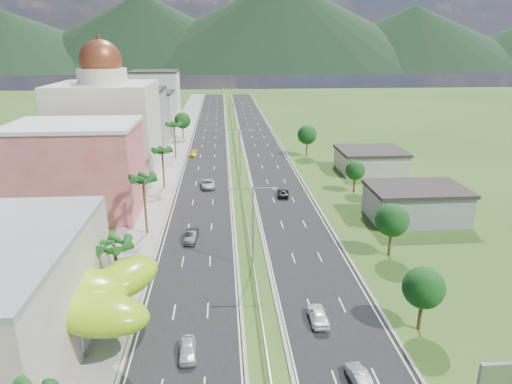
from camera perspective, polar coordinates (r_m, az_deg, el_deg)
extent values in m
plane|color=#2D5119|center=(52.05, 0.41, -14.37)|extent=(500.00, 500.00, 0.00)
cube|color=black|center=(136.67, -5.87, 6.27)|extent=(11.00, 260.00, 0.04)
cube|color=black|center=(137.07, 0.45, 6.40)|extent=(11.00, 260.00, 0.04)
cube|color=gray|center=(137.26, -9.86, 6.17)|extent=(7.00, 260.00, 0.12)
cube|color=gray|center=(118.97, -2.44, 4.86)|extent=(0.08, 216.00, 0.28)
cube|color=gray|center=(219.50, -3.38, 10.92)|extent=(0.10, 0.12, 0.70)
cylinder|color=gray|center=(58.36, -0.39, -4.50)|extent=(0.20, 0.20, 11.00)
cube|color=gray|center=(56.45, -1.86, 0.43)|extent=(2.88, 0.12, 0.12)
cube|color=gray|center=(56.64, 1.05, 0.50)|extent=(2.88, 0.12, 0.12)
cube|color=silver|center=(56.45, -3.16, 0.30)|extent=(0.60, 0.25, 0.18)
cube|color=silver|center=(56.80, 2.34, 0.43)|extent=(0.60, 0.25, 0.18)
cylinder|color=gray|center=(96.46, -2.03, 4.68)|extent=(0.20, 0.20, 11.00)
cube|color=gray|center=(95.31, -2.94, 7.76)|extent=(2.88, 0.12, 0.12)
cube|color=gray|center=(95.42, -1.19, 7.79)|extent=(2.88, 0.12, 0.12)
cube|color=silver|center=(95.31, -3.71, 7.69)|extent=(0.60, 0.25, 0.18)
cube|color=silver|center=(95.52, -0.42, 7.75)|extent=(0.60, 0.25, 0.18)
cylinder|color=gray|center=(140.58, -2.80, 8.95)|extent=(0.20, 0.20, 11.00)
cube|color=gray|center=(139.80, -3.44, 11.08)|extent=(2.88, 0.12, 0.12)
cube|color=gray|center=(139.88, -2.23, 11.11)|extent=(2.88, 0.12, 0.12)
cube|color=silver|center=(139.80, -3.97, 11.03)|extent=(0.60, 0.25, 0.18)
cube|color=silver|center=(139.94, -1.70, 11.07)|extent=(0.60, 0.25, 0.18)
cylinder|color=gray|center=(185.13, -3.21, 11.17)|extent=(0.20, 0.20, 11.00)
cube|color=gray|center=(184.54, -3.70, 12.80)|extent=(2.88, 0.12, 0.12)
cube|color=gray|center=(184.60, -2.78, 12.82)|extent=(2.88, 0.12, 0.12)
cube|color=silver|center=(184.54, -4.10, 12.76)|extent=(0.60, 0.25, 0.18)
cube|color=silver|center=(184.65, -2.37, 12.79)|extent=(0.60, 0.25, 0.18)
cylinder|color=gray|center=(53.21, -26.89, -13.25)|extent=(0.50, 0.50, 4.00)
cylinder|color=gray|center=(46.93, -20.96, -16.83)|extent=(0.50, 0.50, 4.00)
cylinder|color=gray|center=(45.98, -27.06, -18.54)|extent=(0.50, 0.50, 4.00)
cylinder|color=gray|center=(50.45, -17.15, -13.74)|extent=(0.50, 0.50, 4.00)
cube|color=#BE524E|center=(82.14, -21.42, 2.45)|extent=(20.00, 15.00, 15.00)
cube|color=beige|center=(103.26, -18.03, 7.26)|extent=(20.00, 20.00, 20.00)
cylinder|color=beige|center=(101.89, -18.67, 13.61)|extent=(10.00, 10.00, 3.00)
sphere|color=brown|center=(101.74, -18.84, 15.29)|extent=(8.40, 8.40, 8.40)
cube|color=gray|center=(127.48, -14.98, 8.55)|extent=(16.00, 15.00, 16.00)
cube|color=#A89D8A|center=(149.14, -13.45, 9.40)|extent=(16.00, 15.00, 13.00)
cube|color=silver|center=(171.39, -12.36, 11.41)|extent=(16.00, 15.00, 18.00)
cube|color=#D85919|center=(40.45, 29.38, -19.87)|extent=(5.20, 0.35, 3.20)
cube|color=gray|center=(79.84, 19.31, -1.51)|extent=(15.00, 10.00, 5.00)
cube|color=#A89D8A|center=(107.45, 14.11, 3.73)|extent=(14.00, 12.00, 4.40)
cylinder|color=#47301C|center=(53.09, -16.95, -9.86)|extent=(0.36, 0.36, 7.50)
cylinder|color=#47301C|center=(70.80, -13.69, -1.75)|extent=(0.36, 0.36, 9.00)
cylinder|color=#47301C|center=(92.67, -11.52, 2.80)|extent=(0.36, 0.36, 8.00)
cylinder|color=#47301C|center=(116.75, -10.10, 6.24)|extent=(0.36, 0.36, 8.80)
cylinder|color=#47301C|center=(141.55, -9.12, 7.56)|extent=(0.40, 0.40, 4.90)
sphere|color=#164716|center=(141.02, -9.18, 8.81)|extent=(4.90, 4.90, 4.90)
cylinder|color=#47301C|center=(50.56, 19.87, -13.84)|extent=(0.40, 0.40, 4.20)
sphere|color=#164716|center=(49.24, 20.21, -11.17)|extent=(4.20, 4.20, 4.20)
cylinder|color=#47301C|center=(65.42, 16.42, -5.77)|extent=(0.40, 0.40, 4.55)
sphere|color=#164716|center=(64.33, 16.65, -3.38)|extent=(4.55, 4.55, 4.55)
cylinder|color=#47301C|center=(91.37, 12.19, 1.18)|extent=(0.40, 0.40, 3.85)
sphere|color=#164716|center=(90.69, 12.29, 2.67)|extent=(3.85, 3.85, 3.85)
cylinder|color=#47301C|center=(118.55, 6.35, 5.62)|extent=(0.40, 0.40, 4.90)
sphere|color=#164716|center=(117.91, 6.40, 7.12)|extent=(4.90, 4.90, 4.90)
imported|color=silver|center=(45.50, -8.55, -18.91)|extent=(1.82, 4.03, 1.34)
imported|color=black|center=(68.34, -8.07, -5.45)|extent=(2.03, 4.84, 1.55)
imported|color=#ACB0B4|center=(92.69, -6.06, 1.02)|extent=(3.14, 5.75, 1.53)
imported|color=yellow|center=(119.49, -7.82, 4.80)|extent=(2.24, 4.63, 1.30)
imported|color=white|center=(50.00, 7.77, -14.96)|extent=(1.82, 4.49, 1.53)
imported|color=#B6B9BE|center=(43.23, 12.75, -21.56)|extent=(1.75, 3.97, 1.27)
imported|color=black|center=(87.20, 3.40, -0.11)|extent=(2.65, 4.79, 1.27)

